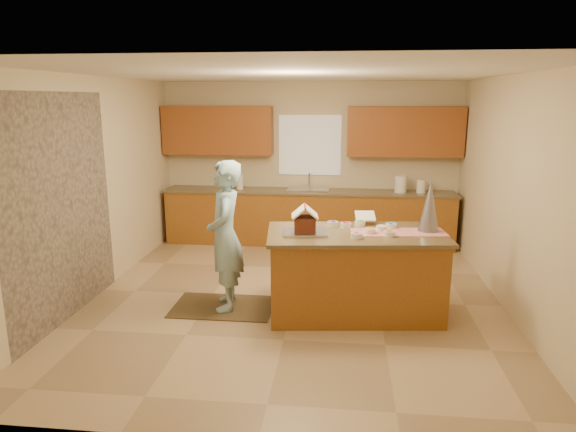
{
  "coord_description": "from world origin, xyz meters",
  "views": [
    {
      "loc": [
        0.56,
        -5.89,
        2.43
      ],
      "look_at": [
        -0.1,
        0.2,
        1.0
      ],
      "focal_mm": 31.58,
      "sensor_mm": 36.0,
      "label": 1
    }
  ],
  "objects_px": {
    "boy": "(225,236)",
    "gingerbread_house": "(305,222)",
    "tinsel_tree": "(430,206)",
    "island_base": "(355,275)"
  },
  "relations": [
    {
      "from": "tinsel_tree",
      "to": "boy",
      "type": "distance_m",
      "value": 2.34
    },
    {
      "from": "boy",
      "to": "gingerbread_house",
      "type": "distance_m",
      "value": 0.96
    },
    {
      "from": "boy",
      "to": "gingerbread_house",
      "type": "height_order",
      "value": "boy"
    },
    {
      "from": "tinsel_tree",
      "to": "boy",
      "type": "bearing_deg",
      "value": -176.35
    },
    {
      "from": "tinsel_tree",
      "to": "boy",
      "type": "height_order",
      "value": "boy"
    },
    {
      "from": "tinsel_tree",
      "to": "gingerbread_house",
      "type": "relative_size",
      "value": 1.78
    },
    {
      "from": "tinsel_tree",
      "to": "island_base",
      "type": "bearing_deg",
      "value": -170.06
    },
    {
      "from": "island_base",
      "to": "tinsel_tree",
      "type": "distance_m",
      "value": 1.14
    },
    {
      "from": "tinsel_tree",
      "to": "gingerbread_house",
      "type": "xyz_separation_m",
      "value": [
        -1.38,
        -0.26,
        -0.15
      ]
    },
    {
      "from": "island_base",
      "to": "gingerbread_house",
      "type": "xyz_separation_m",
      "value": [
        -0.57,
        -0.12,
        0.64
      ]
    }
  ]
}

